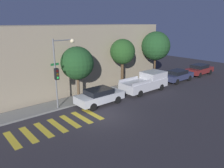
{
  "coord_description": "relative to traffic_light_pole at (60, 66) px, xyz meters",
  "views": [
    {
      "loc": [
        -9.48,
        -12.3,
        7.02
      ],
      "look_at": [
        2.74,
        2.1,
        1.6
      ],
      "focal_mm": 35.0,
      "sensor_mm": 36.0,
      "label": 1
    }
  ],
  "objects": [
    {
      "name": "ground_plane",
      "position": [
        1.62,
        -3.37,
        -3.63
      ],
      "size": [
        60.0,
        60.0,
        0.0
      ],
      "primitive_type": "plane",
      "color": "#2D2B30"
    },
    {
      "name": "sidewalk",
      "position": [
        1.62,
        0.86,
        -3.56
      ],
      "size": [
        26.0,
        2.05,
        0.14
      ],
      "primitive_type": "cube",
      "color": "slate",
      "rests_on": "ground"
    },
    {
      "name": "building_row",
      "position": [
        1.62,
        5.28,
        -0.3
      ],
      "size": [
        26.0,
        6.0,
        6.67
      ],
      "primitive_type": "cube",
      "color": "gray",
      "rests_on": "ground"
    },
    {
      "name": "crosswalk",
      "position": [
        -1.79,
        -2.57,
        -3.63
      ],
      "size": [
        6.51,
        2.6,
        0.0
      ],
      "color": "gold",
      "rests_on": "ground"
    },
    {
      "name": "traffic_light_pole",
      "position": [
        0.0,
        0.0,
        0.0
      ],
      "size": [
        2.19,
        0.56,
        5.76
      ],
      "color": "slate",
      "rests_on": "ground"
    },
    {
      "name": "sedan_near_corner",
      "position": [
        2.94,
        -1.27,
        -2.86
      ],
      "size": [
        4.29,
        1.85,
        1.44
      ],
      "color": "#B7BABF",
      "rests_on": "ground"
    },
    {
      "name": "pickup_truck",
      "position": [
        9.04,
        -1.27,
        -2.69
      ],
      "size": [
        5.3,
        2.13,
        1.89
      ],
      "color": "#BCBCC1",
      "rests_on": "ground"
    },
    {
      "name": "sedan_middle",
      "position": [
        14.8,
        -1.27,
        -2.88
      ],
      "size": [
        4.29,
        1.79,
        1.39
      ],
      "color": "#2D3351",
      "rests_on": "ground"
    },
    {
      "name": "sedan_far_end",
      "position": [
        19.96,
        -1.27,
        -2.86
      ],
      "size": [
        4.45,
        1.84,
        1.45
      ],
      "color": "maroon",
      "rests_on": "ground"
    },
    {
      "name": "tree_near_corner",
      "position": [
        2.19,
        0.95,
        -0.19
      ],
      "size": [
        2.97,
        2.97,
        4.94
      ],
      "color": "brown",
      "rests_on": "ground"
    },
    {
      "name": "tree_midblock",
      "position": [
        7.69,
        0.95,
        0.33
      ],
      "size": [
        2.62,
        2.62,
        5.32
      ],
      "color": "#4C3823",
      "rests_on": "ground"
    },
    {
      "name": "tree_far_end",
      "position": [
        13.1,
        0.95,
        0.58
      ],
      "size": [
        3.4,
        3.4,
        5.92
      ],
      "color": "#4C3823",
      "rests_on": "ground"
    }
  ]
}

